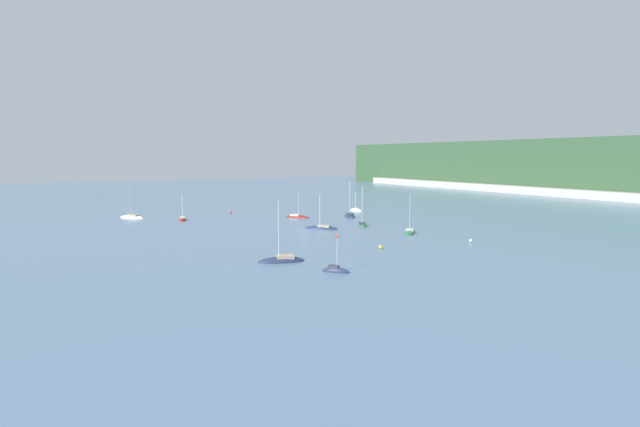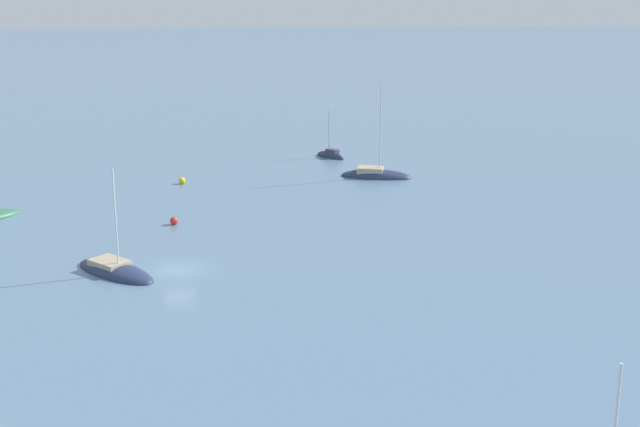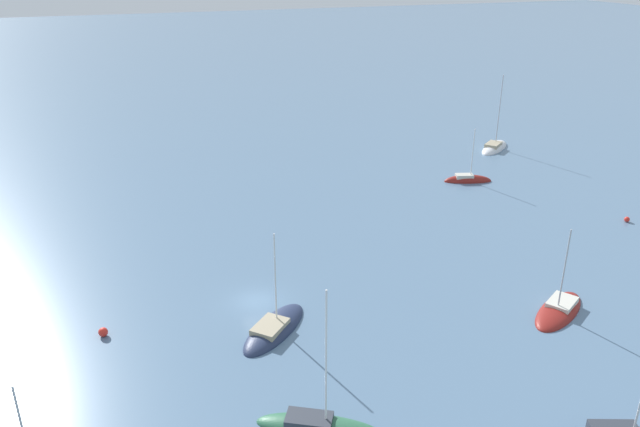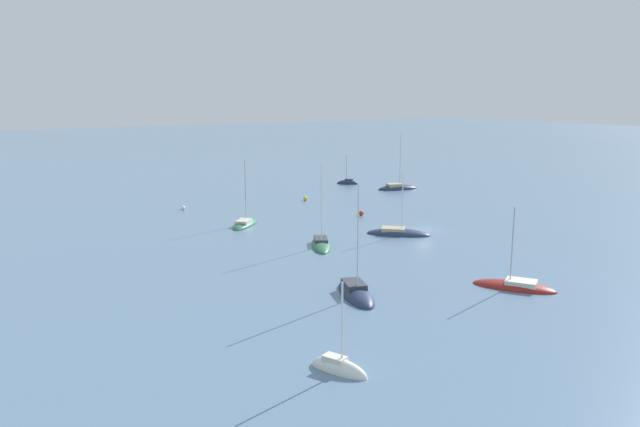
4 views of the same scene
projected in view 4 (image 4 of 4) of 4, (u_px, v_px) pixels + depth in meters
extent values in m
plane|color=slate|center=(424.00, 230.00, 90.33)|extent=(600.00, 600.00, 0.00)
ellipsoid|color=#232D4C|center=(398.00, 235.00, 87.34)|extent=(8.56, 8.52, 1.67)
cube|color=tan|center=(393.00, 229.00, 87.35)|extent=(3.84, 3.84, 0.52)
cylinder|color=silver|center=(402.00, 202.00, 86.35)|extent=(0.14, 0.14, 8.51)
ellipsoid|color=maroon|center=(514.00, 288.00, 63.53)|extent=(8.71, 6.97, 1.38)
cube|color=silver|center=(521.00, 283.00, 63.13)|extent=(3.67, 3.37, 0.53)
cylinder|color=#B2B2B7|center=(512.00, 246.00, 62.87)|extent=(0.14, 0.14, 7.98)
ellipsoid|color=#2D6647|center=(245.00, 225.00, 93.59)|extent=(7.57, 7.70, 1.58)
cube|color=beige|center=(244.00, 221.00, 92.83)|extent=(3.37, 3.39, 0.53)
cylinder|color=#B2B2B7|center=(245.00, 191.00, 93.00)|extent=(0.14, 0.14, 9.42)
ellipsoid|color=#232D4C|center=(347.00, 184.00, 135.69)|extent=(4.41, 4.08, 1.74)
cube|color=#333842|center=(349.00, 180.00, 135.44)|extent=(1.88, 1.81, 0.68)
cylinder|color=#B2B2B7|center=(346.00, 169.00, 135.11)|extent=(0.14, 0.14, 5.77)
ellipsoid|color=white|center=(339.00, 371.00, 44.51)|extent=(4.86, 3.01, 1.99)
cube|color=silver|center=(335.00, 359.00, 44.56)|extent=(1.92, 1.52, 0.53)
cylinder|color=silver|center=(342.00, 324.00, 43.68)|extent=(0.14, 0.14, 6.16)
ellipsoid|color=#232D4C|center=(356.00, 296.00, 61.14)|extent=(9.14, 5.60, 1.85)
cube|color=#333842|center=(354.00, 285.00, 61.64)|extent=(3.61, 2.89, 0.69)
cylinder|color=silver|center=(358.00, 239.00, 59.61)|extent=(0.14, 0.14, 10.60)
ellipsoid|color=#232D4C|center=(398.00, 189.00, 128.23)|extent=(5.32, 9.06, 1.90)
cube|color=tan|center=(395.00, 185.00, 127.87)|extent=(2.92, 3.55, 0.68)
cylinder|color=silver|center=(400.00, 161.00, 127.23)|extent=(0.14, 0.14, 10.75)
ellipsoid|color=#2D6647|center=(321.00, 246.00, 80.83)|extent=(8.96, 6.47, 1.46)
cube|color=#333842|center=(321.00, 240.00, 81.40)|extent=(3.63, 3.05, 0.54)
cylinder|color=silver|center=(321.00, 204.00, 79.31)|extent=(0.14, 0.14, 10.56)
sphere|color=red|center=(361.00, 213.00, 100.87)|extent=(0.80, 0.80, 0.80)
sphere|color=yellow|center=(305.00, 198.00, 114.82)|extent=(0.78, 0.78, 0.78)
sphere|color=white|center=(183.00, 208.00, 105.62)|extent=(0.72, 0.72, 0.72)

